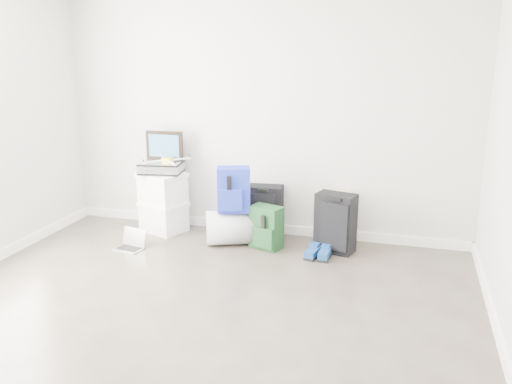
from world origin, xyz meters
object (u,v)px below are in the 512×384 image
(laptop, at_px, (131,244))
(carry_on, at_px, (335,223))
(briefcase, at_px, (162,167))
(duffel_bag, at_px, (234,227))
(large_suitcase, at_px, (265,211))
(boxes_stack, at_px, (163,202))

(laptop, bearing_deg, carry_on, 25.63)
(briefcase, bearing_deg, duffel_bag, -18.94)
(briefcase, distance_m, large_suitcase, 1.24)
(duffel_bag, xyz_separation_m, large_suitcase, (0.25, 0.30, 0.11))
(boxes_stack, relative_size, briefcase, 1.50)
(briefcase, bearing_deg, large_suitcase, -1.71)
(carry_on, xyz_separation_m, laptop, (-2.03, -0.50, -0.25))
(laptop, bearing_deg, briefcase, 93.36)
(large_suitcase, height_order, laptop, large_suitcase)
(duffel_bag, bearing_deg, laptop, -178.76)
(briefcase, height_order, large_suitcase, briefcase)
(carry_on, relative_size, laptop, 1.90)
(carry_on, height_order, laptop, carry_on)
(large_suitcase, xyz_separation_m, laptop, (-1.24, -0.73, -0.24))
(duffel_bag, height_order, laptop, duffel_bag)
(boxes_stack, relative_size, carry_on, 1.11)
(boxes_stack, bearing_deg, laptop, -77.12)
(boxes_stack, distance_m, duffel_bag, 0.92)
(briefcase, distance_m, laptop, 0.92)
(boxes_stack, height_order, laptop, boxes_stack)
(large_suitcase, height_order, carry_on, carry_on)
(briefcase, xyz_separation_m, carry_on, (1.94, -0.10, -0.43))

